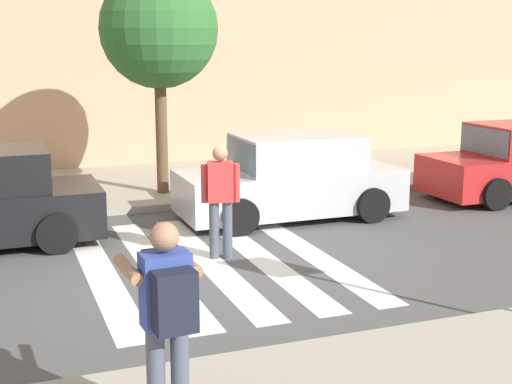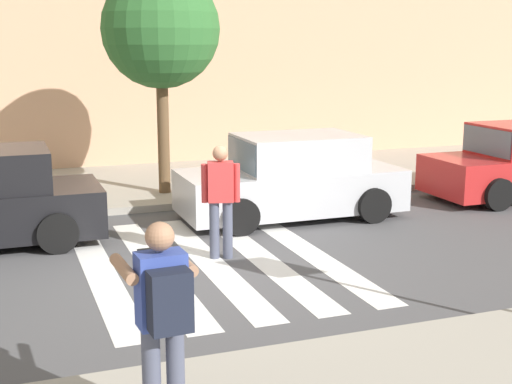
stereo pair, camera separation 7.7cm
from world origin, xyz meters
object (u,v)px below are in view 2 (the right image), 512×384
(parked_car_silver, at_px, (293,179))
(photographer_with_backpack, at_px, (163,309))
(pedestrian_crossing, at_px, (221,195))
(street_tree_center, at_px, (161,30))

(parked_car_silver, bearing_deg, photographer_with_backpack, -120.59)
(pedestrian_crossing, bearing_deg, photographer_with_backpack, -112.44)
(photographer_with_backpack, xyz_separation_m, pedestrian_crossing, (1.95, 4.73, -0.19))
(pedestrian_crossing, relative_size, parked_car_silver, 0.42)
(photographer_with_backpack, relative_size, street_tree_center, 0.38)
(photographer_with_backpack, distance_m, street_tree_center, 9.64)
(pedestrian_crossing, distance_m, street_tree_center, 5.04)
(pedestrian_crossing, xyz_separation_m, parked_car_silver, (2.02, 1.98, -0.25))
(pedestrian_crossing, bearing_deg, parked_car_silver, 44.52)
(pedestrian_crossing, height_order, parked_car_silver, pedestrian_crossing)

